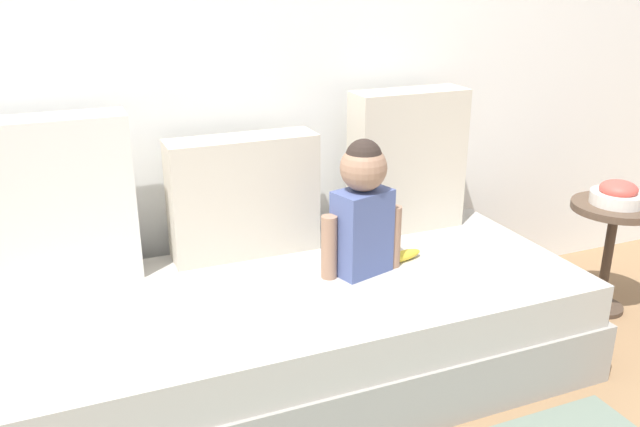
# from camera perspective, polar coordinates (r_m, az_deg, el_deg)

# --- Properties ---
(ground_plane) EXTENTS (12.00, 12.00, 0.00)m
(ground_plane) POSITION_cam_1_polar(r_m,az_deg,el_deg) (2.45, -3.70, -14.53)
(ground_plane) COLOR #93704C
(back_wall) EXTENTS (5.43, 0.10, 2.21)m
(back_wall) POSITION_cam_1_polar(r_m,az_deg,el_deg) (2.58, -8.54, 13.57)
(back_wall) COLOR white
(back_wall) RESTS_ON ground
(couch) EXTENTS (2.23, 0.88, 0.38)m
(couch) POSITION_cam_1_polar(r_m,az_deg,el_deg) (2.35, -3.80, -10.75)
(couch) COLOR #9C978F
(couch) RESTS_ON ground
(throw_pillow_left) EXTENTS (0.59, 0.16, 0.58)m
(throw_pillow_left) POSITION_cam_1_polar(r_m,az_deg,el_deg) (2.37, -22.90, 0.74)
(throw_pillow_left) COLOR silver
(throw_pillow_left) RESTS_ON couch
(throw_pillow_center) EXTENTS (0.55, 0.16, 0.45)m
(throw_pillow_center) POSITION_cam_1_polar(r_m,az_deg,el_deg) (2.47, -6.60, 1.48)
(throw_pillow_center) COLOR beige
(throw_pillow_center) RESTS_ON couch
(throw_pillow_right) EXTENTS (0.47, 0.16, 0.57)m
(throw_pillow_right) POSITION_cam_1_polar(r_m,az_deg,el_deg) (2.71, 7.52, 4.52)
(throw_pillow_right) COLOR beige
(throw_pillow_right) RESTS_ON couch
(toddler) EXTENTS (0.31, 0.17, 0.49)m
(toddler) POSITION_cam_1_polar(r_m,az_deg,el_deg) (2.29, 3.70, 0.69)
(toddler) COLOR #4C5B93
(toddler) RESTS_ON couch
(banana) EXTENTS (0.18, 0.08, 0.04)m
(banana) POSITION_cam_1_polar(r_m,az_deg,el_deg) (2.47, 7.11, -3.66)
(banana) COLOR yellow
(banana) RESTS_ON couch
(side_table) EXTENTS (0.36, 0.36, 0.49)m
(side_table) POSITION_cam_1_polar(r_m,az_deg,el_deg) (3.03, 23.89, -1.29)
(side_table) COLOR brown
(side_table) RESTS_ON ground
(fruit_bowl) EXTENTS (0.22, 0.22, 0.10)m
(fruit_bowl) POSITION_cam_1_polar(r_m,az_deg,el_deg) (2.98, 24.31, 1.52)
(fruit_bowl) COLOR silver
(fruit_bowl) RESTS_ON side_table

